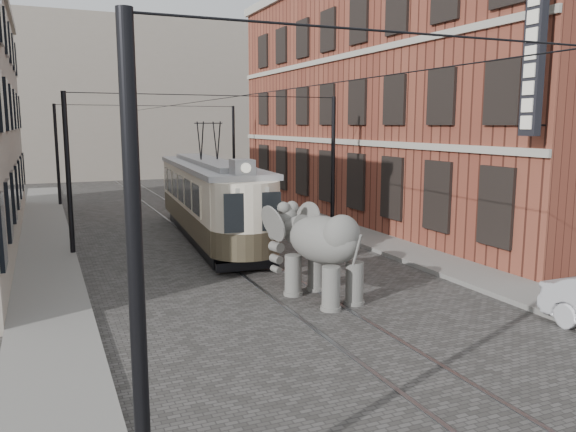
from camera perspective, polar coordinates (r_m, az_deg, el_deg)
name	(u,v)px	position (r m, az deg, el deg)	size (l,w,h in m)	color
ground	(274,280)	(18.06, -1.43, -6.40)	(120.00, 120.00, 0.00)	#474441
tram_rails	(274,280)	(18.05, -1.43, -6.37)	(1.54, 80.00, 0.02)	slate
sidewalk_right	(431,260)	(20.95, 14.03, -4.28)	(2.00, 60.00, 0.15)	slate
sidewalk_left	(50,303)	(16.84, -22.64, -8.01)	(2.00, 60.00, 0.15)	slate
brick_building	(407,101)	(30.64, 11.71, 11.13)	(8.00, 26.00, 12.00)	brown
distant_block	(113,100)	(56.57, -17.01, 10.94)	(28.00, 10.00, 14.00)	gray
catenary	(220,173)	(22.14, -6.78, 4.31)	(11.00, 30.20, 6.00)	black
tram	(210,181)	(24.40, -7.80, 3.46)	(2.56, 12.40, 4.92)	beige
elephant	(323,254)	(15.83, 3.53, -3.77)	(2.35, 4.26, 2.61)	slate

